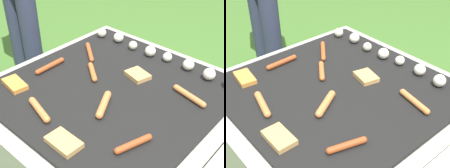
{
  "view_description": "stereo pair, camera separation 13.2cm",
  "coord_description": "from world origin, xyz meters",
  "views": [
    {
      "loc": [
        0.73,
        -0.81,
        1.16
      ],
      "look_at": [
        0.0,
        0.0,
        0.42
      ],
      "focal_mm": 50.0,
      "sensor_mm": 36.0,
      "label": 1
    },
    {
      "loc": [
        0.82,
        -0.72,
        1.16
      ],
      "look_at": [
        0.0,
        0.0,
        0.42
      ],
      "focal_mm": 50.0,
      "sensor_mm": 36.0,
      "label": 2
    }
  ],
  "objects": [
    {
      "name": "bread_slice_center",
      "position": [
        0.1,
        -0.36,
        0.41
      ],
      "size": [
        0.12,
        0.08,
        0.02
      ],
      "color": "tan",
      "rests_on": "grill"
    },
    {
      "name": "sausage_front_center",
      "position": [
        -0.33,
        -0.07,
        0.41
      ],
      "size": [
        0.03,
        0.17,
        0.02
      ],
      "color": "#93421E",
      "rests_on": "grill"
    },
    {
      "name": "sausage_back_center",
      "position": [
        0.07,
        -0.12,
        0.42
      ],
      "size": [
        0.1,
        0.15,
        0.03
      ],
      "color": "#C6753D",
      "rests_on": "grill"
    },
    {
      "name": "sausage_back_left",
      "position": [
        0.28,
        0.15,
        0.41
      ],
      "size": [
        0.17,
        0.06,
        0.02
      ],
      "color": "#C6753D",
      "rests_on": "grill"
    },
    {
      "name": "bread_slice_left",
      "position": [
        0.03,
        0.14,
        0.41
      ],
      "size": [
        0.12,
        0.1,
        0.02
      ],
      "color": "tan",
      "rests_on": "grill"
    },
    {
      "name": "sausage_front_right",
      "position": [
        -0.29,
        0.15,
        0.41
      ],
      "size": [
        0.15,
        0.12,
        0.02
      ],
      "color": "#A34C23",
      "rests_on": "grill"
    },
    {
      "name": "grill",
      "position": [
        0.0,
        0.0,
        0.2
      ],
      "size": [
        0.99,
        0.99,
        0.4
      ],
      "color": "#9E998E",
      "rests_on": "ground_plane"
    },
    {
      "name": "bread_slice_right",
      "position": [
        -0.32,
        -0.27,
        0.41
      ],
      "size": [
        0.13,
        0.08,
        0.02
      ],
      "color": "#D18438",
      "rests_on": "grill"
    },
    {
      "name": "mushroom_row",
      "position": [
        0.01,
        0.34,
        0.43
      ],
      "size": [
        0.8,
        0.07,
        0.05
      ],
      "color": "beige",
      "rests_on": "grill"
    },
    {
      "name": "sausage_front_left",
      "position": [
        0.28,
        -0.21,
        0.41
      ],
      "size": [
        0.06,
        0.14,
        0.02
      ],
      "color": "#93421E",
      "rests_on": "grill"
    },
    {
      "name": "sausage_back_right",
      "position": [
        -0.1,
        -0.31,
        0.42
      ],
      "size": [
        0.16,
        0.06,
        0.03
      ],
      "color": "#C6753D",
      "rests_on": "grill"
    },
    {
      "name": "sausage_mid_right",
      "position": [
        -0.14,
        0.02,
        0.41
      ],
      "size": [
        0.13,
        0.1,
        0.02
      ],
      "color": "#B7602D",
      "rests_on": "grill"
    },
    {
      "name": "ground_plane",
      "position": [
        0.0,
        0.0,
        0.0
      ],
      "size": [
        14.0,
        14.0,
        0.0
      ],
      "primitive_type": "plane",
      "color": "#3D6628"
    }
  ]
}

